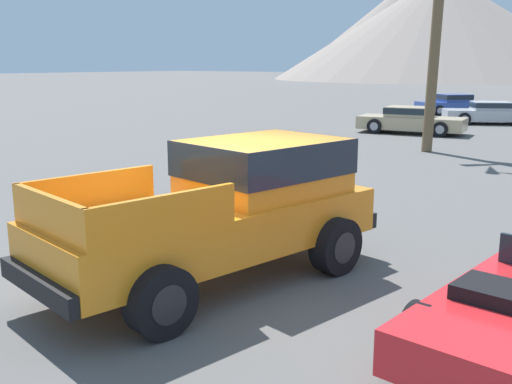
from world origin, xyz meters
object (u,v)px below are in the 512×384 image
object	(u,v)px
orange_pickup_truck	(232,203)
parked_car_blue	(452,104)
parked_car_silver	(489,112)
parked_car_tan	(411,120)

from	to	relation	value
orange_pickup_truck	parked_car_blue	xyz separation A→B (m)	(-7.59, 29.83, -0.49)
parked_car_silver	parked_car_blue	bearing A→B (deg)	8.14
parked_car_tan	parked_car_blue	distance (m)	11.29
parked_car_silver	orange_pickup_truck	bearing A→B (deg)	159.14
parked_car_tan	parked_car_blue	xyz separation A→B (m)	(-2.16, 11.08, 0.01)
parked_car_tan	parked_car_blue	size ratio (longest dim) A/B	1.14
orange_pickup_truck	parked_car_blue	bearing A→B (deg)	113.54
parked_car_tan	parked_car_silver	bearing A→B (deg)	157.40
parked_car_silver	parked_car_tan	bearing A→B (deg)	137.82
orange_pickup_truck	parked_car_blue	size ratio (longest dim) A/B	1.30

